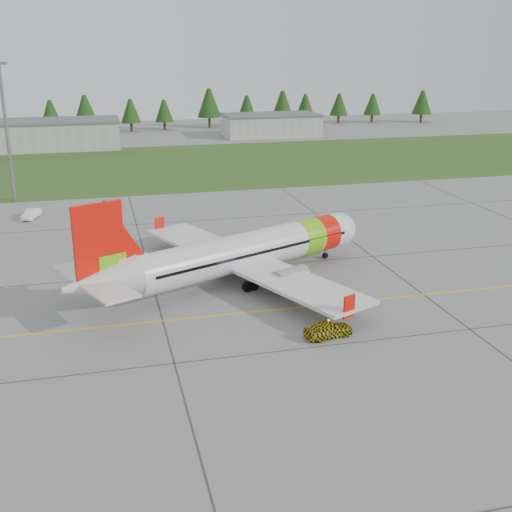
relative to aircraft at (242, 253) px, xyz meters
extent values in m
plane|color=gray|center=(6.04, -16.07, -2.99)|extent=(320.00, 320.00, 0.00)
cylinder|color=silver|center=(0.76, 0.33, 0.04)|extent=(24.79, 13.69, 3.81)
sphere|color=silver|center=(12.39, 5.43, 0.04)|extent=(3.81, 3.81, 3.81)
cone|color=silver|center=(-14.00, -6.14, 0.38)|extent=(7.79, 6.24, 3.81)
cube|color=black|center=(12.66, 5.55, 0.38)|extent=(2.45, 2.95, 0.55)
cylinder|color=#6DCC0F|center=(7.92, 3.47, 0.04)|extent=(3.89, 4.58, 3.89)
cylinder|color=red|center=(10.07, 4.41, 0.04)|extent=(3.53, 4.43, 3.89)
cube|color=silver|center=(0.31, 0.14, -1.03)|extent=(17.47, 30.79, 0.35)
cube|color=red|center=(-6.82, 13.97, -0.50)|extent=(1.14, 0.63, 1.95)
cube|color=red|center=(5.65, -14.48, -0.50)|extent=(1.14, 0.63, 1.95)
cylinder|color=gray|center=(-0.50, 5.65, -1.57)|extent=(4.05, 3.29, 2.05)
cylinder|color=gray|center=(3.81, -4.20, -1.57)|extent=(4.05, 3.29, 2.05)
cube|color=red|center=(-13.83, -6.06, 3.66)|extent=(4.26, 2.13, 7.43)
cube|color=#6DCC0F|center=(-12.84, -5.63, 1.51)|extent=(2.49, 1.40, 2.34)
cube|color=silver|center=(-14.45, -6.33, 0.63)|extent=(7.37, 11.55, 0.21)
cylinder|color=slate|center=(10.60, 4.65, -2.30)|extent=(0.18, 0.18, 1.37)
cylinder|color=black|center=(10.60, 4.65, -2.65)|extent=(0.72, 0.52, 0.66)
cylinder|color=slate|center=(-1.68, 2.25, -2.06)|extent=(0.21, 0.21, 1.86)
cylinder|color=black|center=(-2.04, 2.09, -2.48)|extent=(1.11, 0.81, 1.02)
cylinder|color=slate|center=(0.52, -2.76, -2.06)|extent=(0.21, 0.21, 1.86)
cylinder|color=black|center=(0.16, -2.92, -2.48)|extent=(1.11, 0.81, 1.02)
imported|color=#D0BC0B|center=(3.89, -14.53, -0.94)|extent=(1.67, 1.87, 4.10)
imported|color=white|center=(-22.74, 30.64, -0.97)|extent=(1.74, 1.69, 4.03)
cube|color=#30561E|center=(6.04, 65.93, -2.97)|extent=(320.00, 50.00, 0.03)
cube|color=gold|center=(6.04, -8.07, -2.97)|extent=(120.00, 0.25, 0.02)
cube|color=#A8A8A3|center=(-23.96, 93.93, 0.01)|extent=(32.00, 14.00, 6.00)
cube|color=#A8A8A3|center=(31.04, 101.93, -0.39)|extent=(24.00, 12.00, 5.20)
cylinder|color=slate|center=(-25.96, 41.93, 7.01)|extent=(0.50, 0.50, 20.00)
camera|label=1|loc=(-13.53, -59.57, 20.04)|focal=45.00mm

